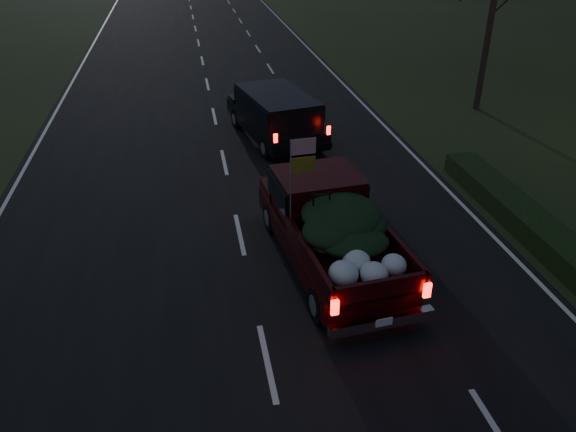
{
  "coord_description": "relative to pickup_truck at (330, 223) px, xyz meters",
  "views": [
    {
      "loc": [
        -1.11,
        -8.18,
        7.85
      ],
      "look_at": [
        1.06,
        3.48,
        1.3
      ],
      "focal_mm": 35.0,
      "sensor_mm": 36.0,
      "label": 1
    }
  ],
  "objects": [
    {
      "name": "ground",
      "position": [
        -2.06,
        -3.25,
        -1.13
      ],
      "size": [
        120.0,
        120.0,
        0.0
      ],
      "primitive_type": "plane",
      "color": "black",
      "rests_on": "ground"
    },
    {
      "name": "road_asphalt",
      "position": [
        -2.06,
        -3.25,
        -1.12
      ],
      "size": [
        14.0,
        120.0,
        0.02
      ],
      "primitive_type": "cube",
      "color": "black",
      "rests_on": "ground"
    },
    {
      "name": "hedge_row",
      "position": [
        5.74,
        -0.25,
        -0.83
      ],
      "size": [
        1.0,
        10.0,
        0.6
      ],
      "primitive_type": "cube",
      "color": "black",
      "rests_on": "ground"
    },
    {
      "name": "pickup_truck",
      "position": [
        0.0,
        0.0,
        0.0
      ],
      "size": [
        2.75,
        5.93,
        3.01
      ],
      "rotation": [
        0.0,
        0.0,
        0.1
      ],
      "color": "black",
      "rests_on": "ground"
    },
    {
      "name": "lead_suv",
      "position": [
        0.1,
        8.55,
        0.01
      ],
      "size": [
        3.22,
        5.57,
        1.51
      ],
      "rotation": [
        0.0,
        0.0,
        0.21
      ],
      "color": "black",
      "rests_on": "ground"
    }
  ]
}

